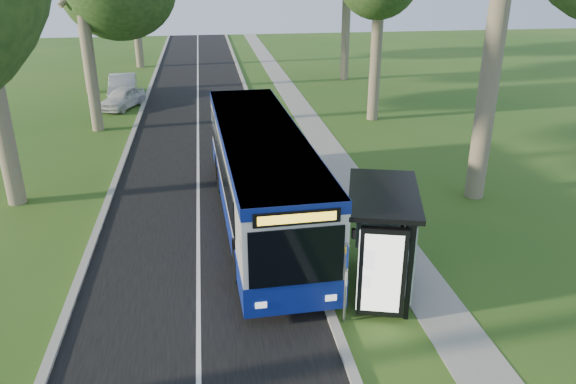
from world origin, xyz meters
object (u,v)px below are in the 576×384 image
object	(u,v)px
bus	(261,175)
car_white	(122,98)
bus_shelter	(393,228)
litter_bin	(342,214)
car_silver	(123,87)
bus_stop_sign	(346,273)

from	to	relation	value
bus	car_white	size ratio (longest dim) A/B	3.36
bus	bus_shelter	size ratio (longest dim) A/B	3.36
bus	litter_bin	distance (m)	3.17
bus	bus_shelter	xyz separation A→B (m)	(3.02, -5.43, 0.36)
litter_bin	car_silver	xyz separation A→B (m)	(-10.02, 21.41, 0.30)
car_white	car_silver	size ratio (longest dim) A/B	0.79
bus_stop_sign	car_silver	world-z (taller)	bus_stop_sign
bus_shelter	litter_bin	world-z (taller)	bus_shelter
car_silver	litter_bin	bearing A→B (deg)	-69.13
litter_bin	car_white	xyz separation A→B (m)	(-9.80, 18.92, 0.15)
bus_stop_sign	litter_bin	size ratio (longest dim) A/B	2.29
bus	car_white	bearing A→B (deg)	109.36
bus	car_white	distance (m)	19.39
bus	litter_bin	world-z (taller)	bus
litter_bin	car_silver	world-z (taller)	car_silver
bus_stop_sign	litter_bin	world-z (taller)	bus_stop_sign
bus_shelter	car_white	xyz separation A→B (m)	(-10.05, 23.46, -1.47)
car_silver	bus_stop_sign	bearing A→B (deg)	-76.22
litter_bin	car_silver	distance (m)	23.64
bus	car_silver	size ratio (longest dim) A/B	2.64
bus_shelter	car_silver	distance (m)	27.94
bus_shelter	car_silver	xyz separation A→B (m)	(-10.28, 25.95, -1.32)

